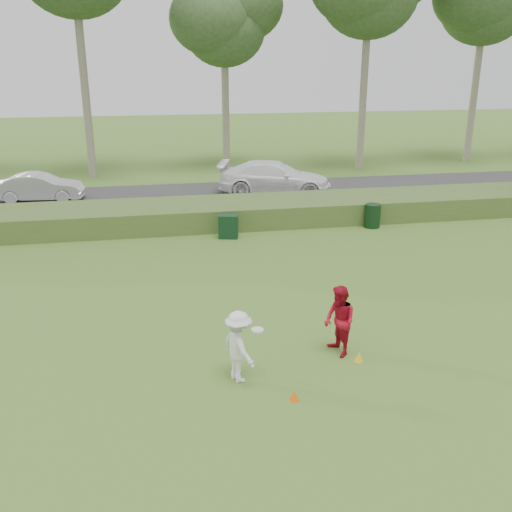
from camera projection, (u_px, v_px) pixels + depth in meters
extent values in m
plane|color=#3E6923|center=(289.00, 369.00, 12.72)|extent=(120.00, 120.00, 0.00)
cube|color=#3E5C24|center=(220.00, 213.00, 23.70)|extent=(80.00, 3.00, 0.90)
cube|color=#2D2D2D|center=(208.00, 196.00, 28.48)|extent=(80.00, 6.00, 0.06)
cylinder|color=gray|center=(80.00, 34.00, 30.44)|extent=(0.44, 0.44, 15.50)
cylinder|color=gray|center=(225.00, 72.00, 33.89)|extent=(0.44, 0.44, 11.50)
ellipsoid|color=#324D26|center=(224.00, 20.00, 32.94)|extent=(6.24, 6.24, 5.28)
cylinder|color=gray|center=(366.00, 49.00, 33.03)|extent=(0.44, 0.44, 14.00)
cylinder|color=gray|center=(479.00, 54.00, 35.72)|extent=(0.44, 0.44, 13.50)
imported|color=white|center=(239.00, 347.00, 12.04)|extent=(0.93, 1.18, 1.60)
cylinder|color=white|center=(257.00, 330.00, 12.00)|extent=(0.27, 0.27, 0.03)
imported|color=#A80E22|center=(339.00, 321.00, 13.10)|extent=(0.79, 0.93, 1.68)
cone|color=#E95E0C|center=(294.00, 395.00, 11.53)|extent=(0.21, 0.21, 0.23)
cone|color=yellow|center=(359.00, 357.00, 13.02)|extent=(0.21, 0.21, 0.23)
cube|color=black|center=(228.00, 227.00, 21.79)|extent=(0.81, 0.61, 0.90)
cylinder|color=black|center=(372.00, 216.00, 23.16)|extent=(0.85, 0.85, 0.96)
imported|color=silver|center=(40.00, 187.00, 27.12)|extent=(4.11, 1.68, 1.32)
imported|color=white|center=(275.00, 178.00, 28.46)|extent=(5.99, 3.73, 1.62)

